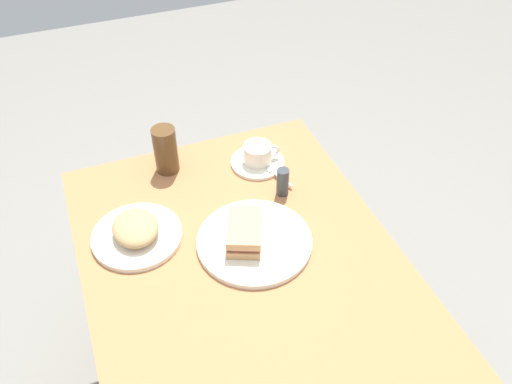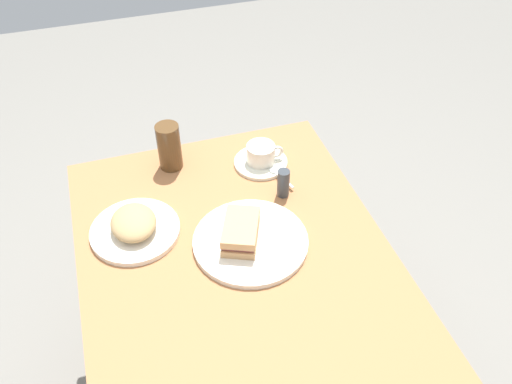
# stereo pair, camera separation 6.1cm
# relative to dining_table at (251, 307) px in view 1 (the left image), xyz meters

# --- Properties ---
(dining_table) EXTENTS (1.04, 0.72, 0.71)m
(dining_table) POSITION_rel_dining_table_xyz_m (0.00, 0.00, 0.00)
(dining_table) COLOR #A1683E
(dining_table) RESTS_ON ground_plane
(sandwich_plate) EXTENTS (0.28, 0.28, 0.01)m
(sandwich_plate) POSITION_rel_dining_table_xyz_m (-0.09, 0.04, 0.13)
(sandwich_plate) COLOR silver
(sandwich_plate) RESTS_ON dining_table
(sandwich_front) EXTENTS (0.15, 0.12, 0.05)m
(sandwich_front) POSITION_rel_dining_table_xyz_m (-0.10, 0.02, 0.16)
(sandwich_front) COLOR tan
(sandwich_front) RESTS_ON sandwich_plate
(coffee_saucer) EXTENTS (0.15, 0.15, 0.01)m
(coffee_saucer) POSITION_rel_dining_table_xyz_m (-0.36, 0.16, 0.12)
(coffee_saucer) COLOR silver
(coffee_saucer) RESTS_ON dining_table
(coffee_cup) EXTENTS (0.08, 0.10, 0.05)m
(coffee_cup) POSITION_rel_dining_table_xyz_m (-0.36, 0.16, 0.16)
(coffee_cup) COLOR silver
(coffee_cup) RESTS_ON coffee_saucer
(spoon) EXTENTS (0.10, 0.04, 0.01)m
(spoon) POSITION_rel_dining_table_xyz_m (-0.29, 0.18, 0.13)
(spoon) COLOR silver
(spoon) RESTS_ON coffee_saucer
(side_plate) EXTENTS (0.22, 0.22, 0.01)m
(side_plate) POSITION_rel_dining_table_xyz_m (-0.21, -0.21, 0.13)
(side_plate) COLOR silver
(side_plate) RESTS_ON dining_table
(side_food_pile) EXTENTS (0.13, 0.11, 0.04)m
(side_food_pile) POSITION_rel_dining_table_xyz_m (-0.21, -0.21, 0.15)
(side_food_pile) COLOR tan
(side_food_pile) RESTS_ON side_plate
(salt_shaker) EXTENTS (0.03, 0.03, 0.08)m
(salt_shaker) POSITION_rel_dining_table_xyz_m (-0.23, 0.17, 0.16)
(salt_shaker) COLOR #33383D
(salt_shaker) RESTS_ON dining_table
(drinking_glass) EXTENTS (0.06, 0.06, 0.13)m
(drinking_glass) POSITION_rel_dining_table_xyz_m (-0.43, -0.08, 0.19)
(drinking_glass) COLOR #52381E
(drinking_glass) RESTS_ON dining_table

